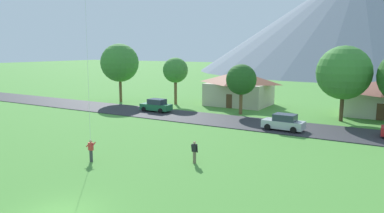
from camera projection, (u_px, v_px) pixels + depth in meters
road_strip at (250, 123)px, 41.09m from camera, size 160.00×7.01×0.08m
mountain_far_west_ridge at (357, 19)px, 137.93m from camera, size 118.92×118.92×39.47m
mountain_west_ridge at (313, 36)px, 163.21m from camera, size 87.26×87.26×28.65m
house_leftmost at (239, 87)px, 54.62m from camera, size 9.52×7.55×5.13m
house_right_center at (383, 97)px, 45.65m from camera, size 9.76×7.35×4.55m
tree_near_left at (344, 73)px, 41.76m from camera, size 6.19×6.19×8.78m
tree_right_of_center at (175, 70)px, 54.85m from camera, size 3.79×3.79×7.11m
tree_near_right at (120, 63)px, 57.24m from camera, size 6.00×6.00×9.22m
tree_far_right at (241, 80)px, 46.44m from camera, size 3.92×3.92×6.47m
parked_car_silver_west_end at (284, 123)px, 37.47m from camera, size 4.27×2.22×1.68m
parked_car_green_mid_east at (156, 106)px, 48.75m from camera, size 4.21×2.10×1.68m
watcher_person at (195, 152)px, 26.79m from camera, size 0.56×0.24×1.68m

